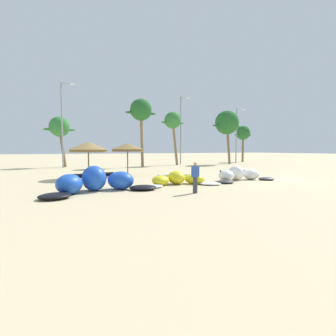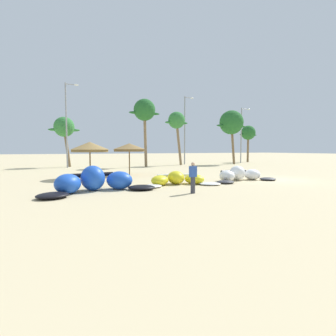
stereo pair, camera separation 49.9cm
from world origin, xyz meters
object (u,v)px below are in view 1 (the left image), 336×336
at_px(palm_center_left, 173,122).
at_px(palm_center_right, 227,123).
at_px(kite_left_of_center, 239,175).
at_px(palm_left_of_gap, 141,111).
at_px(beach_umbrella_middle, 127,147).
at_px(person_by_umbrellas, 195,177).
at_px(lamppost_east_center, 237,132).
at_px(lamppost_west_center, 181,127).
at_px(kite_far_left, 96,182).
at_px(palm_left, 60,127).
at_px(beach_umbrella_near_van, 88,147).
at_px(lamppost_west, 63,121).
at_px(kite_left, 178,179).
at_px(palm_right_of_gap, 243,133).

xyz_separation_m(palm_center_left, palm_center_right, (8.71, -1.34, 0.06)).
relative_size(kite_left_of_center, palm_left_of_gap, 0.61).
relative_size(beach_umbrella_middle, palm_left_of_gap, 0.32).
height_order(person_by_umbrellas, lamppost_east_center, lamppost_east_center).
distance_m(person_by_umbrellas, palm_center_left, 25.34).
bearing_deg(lamppost_west_center, beach_umbrella_middle, -134.91).
relative_size(kite_far_left, palm_center_left, 0.85).
bearing_deg(person_by_umbrellas, kite_left_of_center, 29.70).
distance_m(beach_umbrella_middle, lamppost_west_center, 18.16).
bearing_deg(palm_left, beach_umbrella_near_van, -87.10).
xyz_separation_m(person_by_umbrellas, palm_left_of_gap, (5.10, 21.14, 6.44)).
relative_size(lamppost_west, lamppost_west_center, 1.02).
bearing_deg(lamppost_east_center, person_by_umbrellas, -134.75).
bearing_deg(palm_left, person_by_umbrellas, -79.96).
height_order(palm_left, lamppost_west_center, lamppost_west_center).
distance_m(kite_left_of_center, lamppost_east_center, 26.82).
xyz_separation_m(kite_left_of_center, palm_center_left, (4.48, 19.03, 5.86)).
bearing_deg(palm_center_left, palm_left, 169.58).
xyz_separation_m(palm_left, lamppost_east_center, (27.66, -1.77, 0.06)).
bearing_deg(kite_left, palm_left_of_gap, 76.46).
xyz_separation_m(kite_left_of_center, palm_left, (-10.43, 21.77, 4.67)).
distance_m(beach_umbrella_near_van, person_by_umbrellas, 10.49).
xyz_separation_m(lamppost_west_center, lamppost_east_center, (10.64, -0.27, -0.50)).
distance_m(kite_far_left, lamppost_east_center, 34.81).
bearing_deg(palm_center_left, lamppost_west, 176.34).
height_order(kite_left, palm_center_right, palm_center_right).
relative_size(palm_center_left, lamppost_west_center, 0.75).
bearing_deg(palm_center_left, beach_umbrella_near_van, -137.94).
distance_m(kite_left_of_center, lamppost_west, 23.04).
xyz_separation_m(kite_left, palm_left_of_gap, (4.28, 17.78, 6.93)).
height_order(palm_left_of_gap, palm_center_right, palm_left_of_gap).
relative_size(person_by_umbrellas, palm_center_right, 0.20).
bearing_deg(palm_center_left, person_by_umbrellas, -114.98).
distance_m(kite_left, lamppost_west_center, 24.06).
distance_m(kite_left_of_center, person_by_umbrellas, 6.88).
bearing_deg(lamppost_west, kite_left, -75.89).
distance_m(palm_center_right, palm_right_of_gap, 8.55).
distance_m(kite_far_left, palm_center_right, 30.45).
xyz_separation_m(beach_umbrella_near_van, palm_left, (-0.78, 15.49, 2.61)).
distance_m(kite_left, beach_umbrella_near_van, 8.05).
height_order(palm_left_of_gap, lamppost_east_center, lamppost_east_center).
bearing_deg(kite_left_of_center, palm_center_right, 53.29).
relative_size(person_by_umbrellas, palm_center_left, 0.21).
distance_m(kite_left, lamppost_east_center, 30.43).
distance_m(kite_left, kite_left_of_center, 5.15).
xyz_separation_m(kite_left_of_center, palm_left_of_gap, (-0.87, 17.74, 6.85)).
xyz_separation_m(kite_left, lamppost_west, (-5.03, 20.01, 5.41)).
height_order(kite_left_of_center, palm_center_left, palm_center_left).
xyz_separation_m(palm_left, palm_center_right, (23.62, -4.08, 1.25)).
relative_size(beach_umbrella_near_van, person_by_umbrellas, 1.83).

